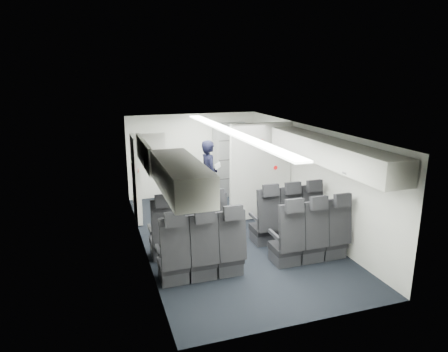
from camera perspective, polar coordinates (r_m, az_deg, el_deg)
cabin_shell at (r=7.71m, az=0.93°, el=-0.90°), size 3.41×6.01×2.16m
seat_row_front at (r=7.47m, az=2.27°, el=-7.29°), size 3.33×0.56×1.24m
seat_row_mid at (r=6.70m, az=5.01°, el=-10.01°), size 3.33×0.56×1.24m
overhead_bin_left_rear at (r=5.29m, az=-6.25°, el=-0.05°), size 0.53×1.80×0.40m
overhead_bin_left_front_open at (r=6.99m, az=-9.61°, el=2.43°), size 0.64×1.70×0.72m
overhead_bin_right_rear at (r=6.46m, az=18.83°, el=1.94°), size 0.53×1.80×0.40m
overhead_bin_right_front at (r=7.89m, az=11.24°, el=4.66°), size 0.53×1.70×0.40m
bulkhead_partition at (r=8.79m, az=5.26°, el=0.67°), size 1.40×0.15×2.13m
galley_unit at (r=10.55m, az=0.94°, el=2.41°), size 0.85×0.52×1.90m
boarding_door at (r=8.89m, az=-12.46°, el=-0.27°), size 0.12×1.27×1.86m
flight_attendant at (r=9.34m, az=-2.14°, el=0.06°), size 0.45×0.64×1.68m
carry_on_bag at (r=6.56m, az=-9.04°, el=1.99°), size 0.51×0.42×0.26m
papers at (r=9.29m, az=-0.94°, el=1.46°), size 0.17×0.11×0.13m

